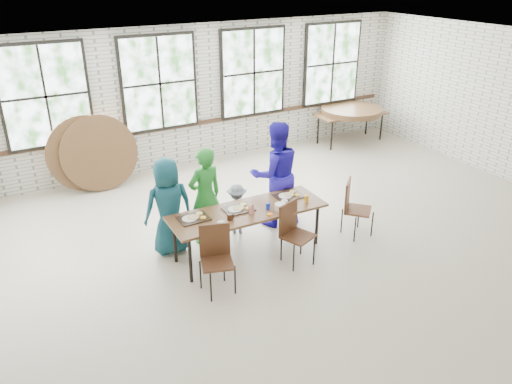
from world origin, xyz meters
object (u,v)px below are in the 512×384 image
Objects in this scene: dining_table at (248,213)px; chair_near_right at (293,228)px; chair_near_left at (216,253)px; storage_table at (351,115)px.

dining_table is 0.72m from chair_near_right.
storage_table is (5.56, 3.98, 0.13)m from chair_near_left.
storage_table is (4.28, 3.92, 0.13)m from chair_near_right.
storage_table is at bearing 36.89° from dining_table.
chair_near_right is at bearing -46.74° from dining_table.
chair_near_left is 0.51× the size of storage_table.
dining_table is 2.55× the size of chair_near_left.
dining_table is 2.55× the size of chair_near_right.
dining_table and storage_table have the same top height.
storage_table is (4.75, 3.39, -0.00)m from dining_table.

